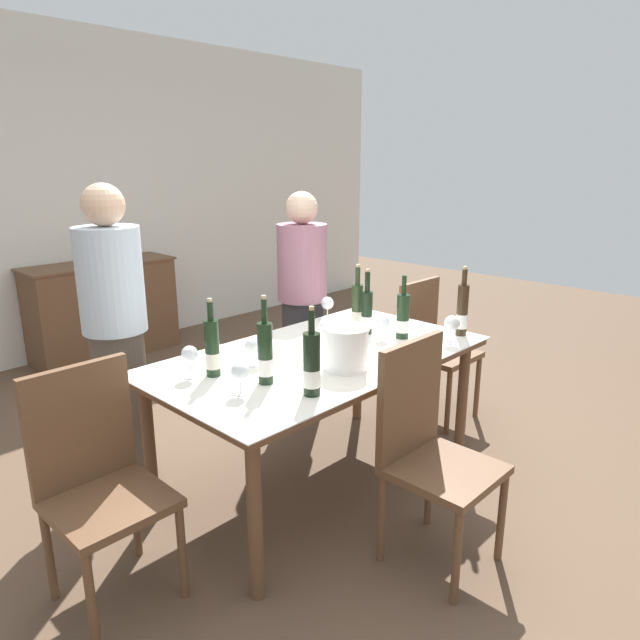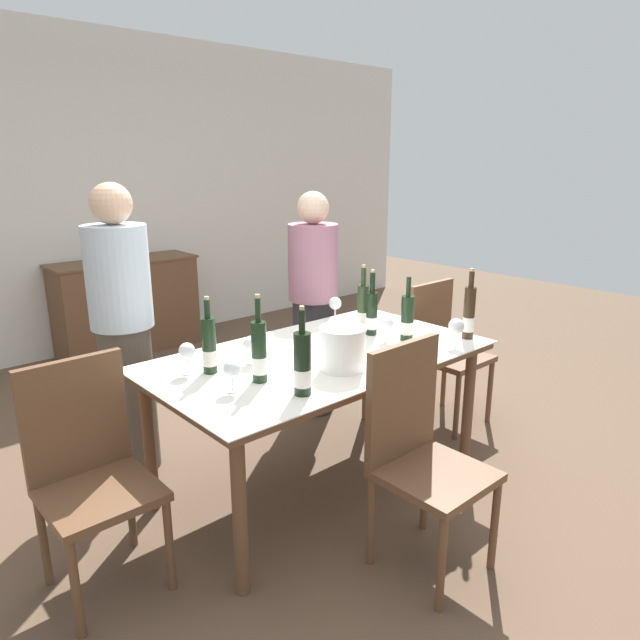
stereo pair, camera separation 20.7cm
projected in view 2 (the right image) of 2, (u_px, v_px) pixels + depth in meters
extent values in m
plane|color=brown|center=(320.00, 483.00, 3.11)|extent=(12.00, 12.00, 0.00)
cube|color=silver|center=(81.00, 196.00, 5.00)|extent=(8.00, 0.10, 2.80)
cube|color=brown|center=(127.00, 307.00, 5.19)|extent=(1.23, 0.44, 0.83)
cube|color=brown|center=(123.00, 261.00, 5.08)|extent=(1.27, 0.46, 0.02)
cylinder|color=brown|center=(240.00, 517.00, 2.24)|extent=(0.06, 0.06, 0.71)
cylinder|color=brown|center=(468.00, 407.00, 3.23)|extent=(0.06, 0.06, 0.71)
cylinder|color=brown|center=(149.00, 445.00, 2.80)|extent=(0.06, 0.06, 0.71)
cylinder|color=brown|center=(367.00, 370.00, 3.80)|extent=(0.06, 0.06, 0.71)
cube|color=brown|center=(320.00, 358.00, 2.92)|extent=(1.71, 0.95, 0.04)
cube|color=white|center=(320.00, 354.00, 2.91)|extent=(1.74, 0.98, 0.01)
cylinder|color=white|center=(343.00, 348.00, 2.67)|extent=(0.21, 0.21, 0.20)
cylinder|color=white|center=(343.00, 329.00, 2.65)|extent=(0.22, 0.22, 0.01)
cylinder|color=black|center=(372.00, 314.00, 3.20)|extent=(0.06, 0.06, 0.24)
cylinder|color=white|center=(372.00, 323.00, 3.22)|extent=(0.06, 0.06, 0.07)
cylinder|color=black|center=(373.00, 283.00, 3.16)|extent=(0.03, 0.03, 0.11)
cylinder|color=tan|center=(373.00, 271.00, 3.14)|extent=(0.02, 0.02, 0.02)
cylinder|color=black|center=(407.00, 318.00, 3.11)|extent=(0.07, 0.07, 0.25)
cylinder|color=white|center=(407.00, 328.00, 3.12)|extent=(0.07, 0.07, 0.07)
cylinder|color=black|center=(409.00, 287.00, 3.06)|extent=(0.03, 0.03, 0.11)
cylinder|color=black|center=(259.00, 352.00, 2.52)|extent=(0.07, 0.07, 0.28)
cylinder|color=white|center=(260.00, 365.00, 2.53)|extent=(0.07, 0.07, 0.08)
cylinder|color=black|center=(258.00, 310.00, 2.46)|extent=(0.02, 0.02, 0.11)
cylinder|color=tan|center=(257.00, 296.00, 2.45)|extent=(0.02, 0.02, 0.02)
cylinder|color=#332314|center=(469.00, 313.00, 3.13)|extent=(0.06, 0.06, 0.29)
cylinder|color=white|center=(468.00, 324.00, 3.15)|extent=(0.06, 0.06, 0.08)
cylinder|color=#332314|center=(472.00, 279.00, 3.08)|extent=(0.03, 0.03, 0.09)
cylinder|color=tan|center=(472.00, 270.00, 3.07)|extent=(0.02, 0.02, 0.02)
cylinder|color=black|center=(302.00, 364.00, 2.38)|extent=(0.07, 0.07, 0.27)
cylinder|color=white|center=(302.00, 377.00, 2.39)|extent=(0.08, 0.08, 0.08)
cylinder|color=black|center=(302.00, 322.00, 2.33)|extent=(0.03, 0.03, 0.10)
cylinder|color=tan|center=(302.00, 308.00, 2.31)|extent=(0.02, 0.02, 0.02)
cylinder|color=black|center=(209.00, 346.00, 2.62)|extent=(0.07, 0.07, 0.26)
cylinder|color=silver|center=(210.00, 357.00, 2.64)|extent=(0.07, 0.07, 0.07)
cylinder|color=black|center=(207.00, 309.00, 2.58)|extent=(0.03, 0.03, 0.09)
cylinder|color=tan|center=(206.00, 298.00, 2.56)|extent=(0.02, 0.02, 0.02)
cylinder|color=#28381E|center=(363.00, 308.00, 3.28)|extent=(0.06, 0.06, 0.27)
cylinder|color=silver|center=(363.00, 318.00, 3.29)|extent=(0.07, 0.07, 0.07)
cylinder|color=#28381E|center=(364.00, 277.00, 3.23)|extent=(0.03, 0.03, 0.10)
cylinder|color=tan|center=(364.00, 266.00, 3.21)|extent=(0.02, 0.02, 0.02)
cylinder|color=white|center=(188.00, 373.00, 2.64)|extent=(0.07, 0.07, 0.00)
cylinder|color=white|center=(188.00, 364.00, 2.63)|extent=(0.01, 0.01, 0.08)
sphere|color=white|center=(187.00, 351.00, 2.61)|extent=(0.08, 0.08, 0.08)
cylinder|color=white|center=(233.00, 391.00, 2.44)|extent=(0.06, 0.06, 0.00)
cylinder|color=white|center=(232.00, 382.00, 2.43)|extent=(0.01, 0.01, 0.07)
sphere|color=white|center=(232.00, 369.00, 2.41)|extent=(0.08, 0.08, 0.08)
cylinder|color=white|center=(335.00, 320.00, 3.51)|extent=(0.07, 0.07, 0.00)
cylinder|color=white|center=(335.00, 314.00, 3.50)|extent=(0.01, 0.01, 0.08)
sphere|color=white|center=(335.00, 303.00, 3.48)|extent=(0.08, 0.08, 0.08)
cylinder|color=white|center=(252.00, 363.00, 2.78)|extent=(0.07, 0.07, 0.00)
cylinder|color=white|center=(252.00, 356.00, 2.77)|extent=(0.01, 0.01, 0.06)
sphere|color=white|center=(252.00, 344.00, 2.75)|extent=(0.09, 0.09, 0.09)
cylinder|color=white|center=(455.00, 346.00, 3.03)|extent=(0.07, 0.07, 0.00)
cylinder|color=white|center=(455.00, 338.00, 3.02)|extent=(0.01, 0.01, 0.08)
sphere|color=white|center=(456.00, 326.00, 3.00)|extent=(0.08, 0.08, 0.08)
cylinder|color=white|center=(386.00, 340.00, 3.12)|extent=(0.07, 0.07, 0.00)
cylinder|color=white|center=(386.00, 334.00, 3.11)|extent=(0.01, 0.01, 0.07)
sphere|color=white|center=(387.00, 323.00, 3.10)|extent=(0.07, 0.07, 0.07)
cylinder|color=brown|center=(76.00, 590.00, 2.06)|extent=(0.03, 0.03, 0.41)
cylinder|color=brown|center=(169.00, 545.00, 2.30)|extent=(0.03, 0.03, 0.41)
cylinder|color=brown|center=(43.00, 540.00, 2.32)|extent=(0.03, 0.03, 0.41)
cylinder|color=brown|center=(130.00, 505.00, 2.56)|extent=(0.03, 0.03, 0.41)
cube|color=brown|center=(100.00, 494.00, 2.25)|extent=(0.42, 0.42, 0.04)
cube|color=brown|center=(75.00, 417.00, 2.32)|extent=(0.42, 0.04, 0.49)
cylinder|color=brown|center=(457.00, 407.00, 3.55)|extent=(0.03, 0.03, 0.43)
cylinder|color=brown|center=(490.00, 392.00, 3.79)|extent=(0.03, 0.03, 0.43)
cylinder|color=brown|center=(411.00, 390.00, 3.82)|extent=(0.03, 0.03, 0.43)
cylinder|color=brown|center=(444.00, 377.00, 4.05)|extent=(0.03, 0.03, 0.43)
cube|color=brown|center=(452.00, 358.00, 3.74)|extent=(0.42, 0.42, 0.04)
cube|color=brown|center=(431.00, 316.00, 3.81)|extent=(0.42, 0.04, 0.46)
cylinder|color=brown|center=(441.00, 565.00, 2.18)|extent=(0.03, 0.03, 0.42)
cylinder|color=brown|center=(494.00, 525.00, 2.42)|extent=(0.03, 0.03, 0.42)
cylinder|color=brown|center=(371.00, 521.00, 2.45)|extent=(0.03, 0.03, 0.42)
cylinder|color=brown|center=(425.00, 489.00, 2.68)|extent=(0.03, 0.03, 0.42)
cube|color=brown|center=(435.00, 475.00, 2.37)|extent=(0.42, 0.42, 0.04)
cube|color=brown|center=(402.00, 400.00, 2.43)|extent=(0.42, 0.04, 0.51)
cylinder|color=#51473D|center=(130.00, 398.00, 3.18)|extent=(0.28, 0.28, 0.84)
cylinder|color=silver|center=(118.00, 277.00, 3.00)|extent=(0.33, 0.33, 0.54)
sphere|color=#DBAD89|center=(111.00, 203.00, 2.89)|extent=(0.21, 0.21, 0.21)
cylinder|color=#2D2D33|center=(313.00, 356.00, 3.93)|extent=(0.28, 0.28, 0.80)
cylinder|color=#9E667A|center=(313.00, 262.00, 3.76)|extent=(0.33, 0.33, 0.50)
sphere|color=beige|center=(313.00, 208.00, 3.66)|extent=(0.21, 0.21, 0.21)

